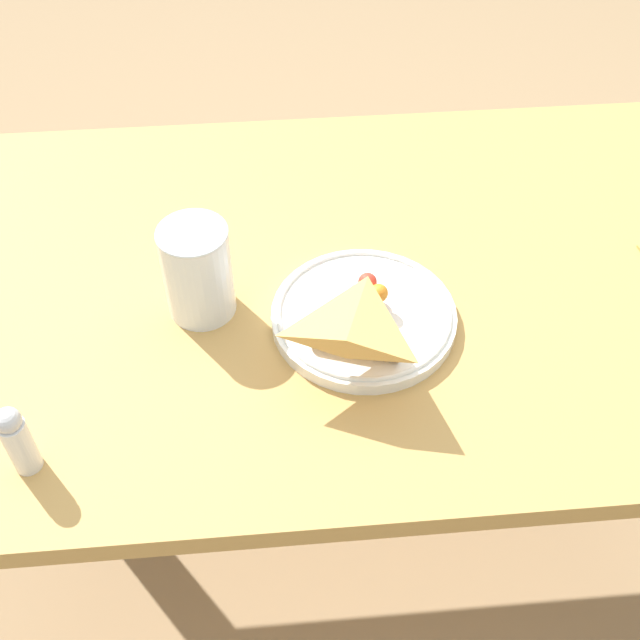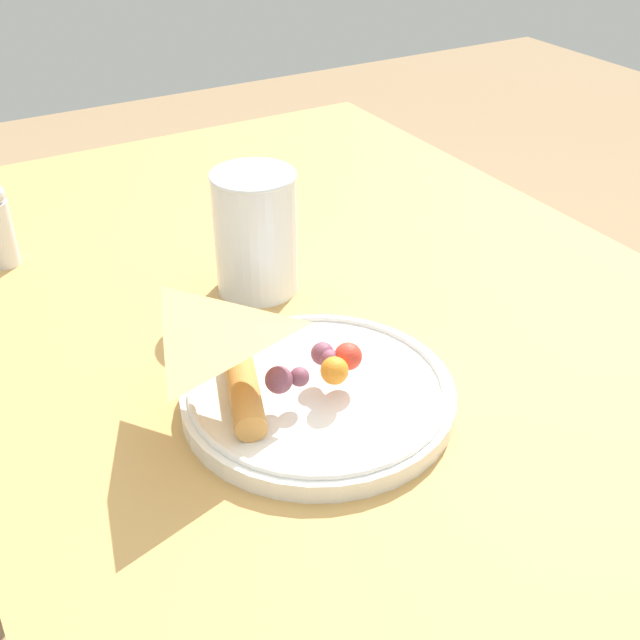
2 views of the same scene
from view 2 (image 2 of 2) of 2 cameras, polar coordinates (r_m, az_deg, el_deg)
name	(u,v)px [view 2 (image 2 of 2)]	position (r m, az deg, el deg)	size (l,w,h in m)	color
dining_table	(395,460)	(0.75, 5.38, -9.91)	(1.29, 0.69, 0.70)	tan
plate_pizza	(316,392)	(0.64, -0.30, -5.15)	(0.22, 0.22, 0.05)	white
milk_glass	(256,238)	(0.78, -4.59, 5.84)	(0.08, 0.08, 0.12)	white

